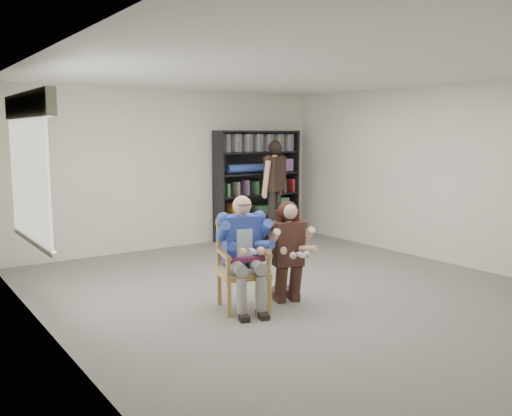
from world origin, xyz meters
TOP-DOWN VIEW (x-y plane):
  - room_shell at (0.00, 0.00)m, footprint 6.00×7.00m
  - floor at (0.00, 0.00)m, footprint 6.00×7.00m
  - window_left at (-2.95, 1.00)m, footprint 0.16×2.00m
  - armchair at (-0.92, -0.18)m, footprint 0.75×0.73m
  - seated_man at (-0.92, -0.18)m, footprint 0.80×0.94m
  - kneeling_woman at (-0.34, -0.30)m, footprint 0.74×0.95m
  - bookshelf at (1.70, 3.28)m, footprint 1.80×0.38m
  - standing_man at (1.69, 2.71)m, footprint 0.67×0.52m

SIDE VIEW (x-z plane):
  - floor at x=0.00m, z-range -0.01..0.01m
  - armchair at x=-0.92m, z-range 0.00..1.04m
  - kneeling_woman at x=-0.34m, z-range 0.00..1.23m
  - seated_man at x=-0.92m, z-range 0.00..1.35m
  - standing_man at x=1.69m, z-range 0.00..1.90m
  - bookshelf at x=1.70m, z-range 0.00..2.10m
  - room_shell at x=0.00m, z-range 0.00..2.80m
  - window_left at x=-2.95m, z-range 0.76..2.50m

